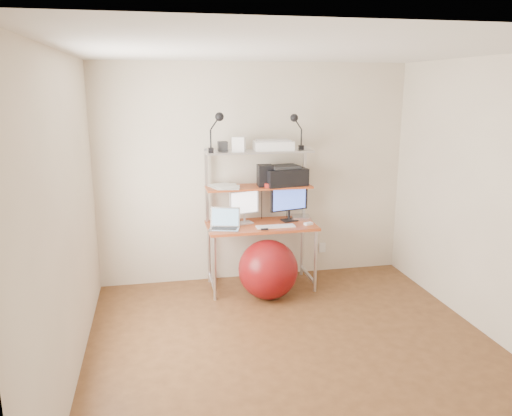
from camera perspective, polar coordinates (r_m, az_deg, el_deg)
The scene contains 20 objects.
room at distance 4.07m, azimuth 4.89°, elevation -0.30°, with size 3.60×3.60×3.60m.
computer_desk at distance 5.56m, azimuth 0.45°, elevation 0.43°, with size 1.20×0.60×1.57m.
wall_outlet at distance 6.22m, azimuth 7.59°, elevation -4.50°, with size 0.08×0.01×0.12m, color white.
monitor_silver at distance 5.56m, azimuth -1.33°, elevation 0.38°, with size 0.35×0.17×0.40m.
monitor_black at distance 5.67m, azimuth 3.82°, elevation 0.85°, with size 0.46×0.17×0.47m.
laptop at distance 5.39m, azimuth -3.59°, elevation -1.87°, with size 0.38×0.33×0.28m.
keyboard at distance 5.45m, azimuth 2.25°, elevation -2.12°, with size 0.42×0.12×0.01m, color white.
mouse at distance 5.56m, azimuth 6.01°, elevation -1.79°, with size 0.09×0.06×0.03m, color white.
mac_mini at distance 5.79m, azimuth 5.14°, elevation -1.07°, with size 0.21×0.21×0.04m, color #BABABF.
phone at distance 5.39m, azimuth 0.91°, elevation -2.31°, with size 0.08×0.14×0.01m, color black.
printer at distance 5.63m, azimuth 3.23°, elevation 3.70°, with size 0.52×0.40×0.22m.
nas_cube at distance 5.55m, azimuth 1.03°, elevation 3.73°, with size 0.16×0.16×0.24m, color black.
red_box at distance 5.51m, azimuth 1.86°, elevation 2.64°, with size 0.17×0.11×0.05m, color red.
scanner at distance 5.56m, azimuth 1.98°, elevation 7.22°, with size 0.44×0.30×0.11m.
box_white at distance 5.42m, azimuth -1.99°, elevation 7.31°, with size 0.13×0.11×0.16m, color white.
box_grey at distance 5.46m, azimuth -3.84°, elevation 7.05°, with size 0.10×0.10×0.10m, color #292A2C.
clip_lamp_left at distance 5.29m, azimuth -4.41°, elevation 9.62°, with size 0.17×0.09×0.42m.
clip_lamp_right at distance 5.54m, azimuth 4.56°, elevation 9.58°, with size 0.16×0.09×0.39m.
exercise_ball at distance 5.40m, azimuth 1.39°, elevation -7.03°, with size 0.64×0.64×0.64m, color maroon.
paper_stack at distance 5.51m, azimuth -3.56°, elevation 2.50°, with size 0.37×0.41×0.02m.
Camera 1 is at (-1.13, -3.78, 2.23)m, focal length 35.00 mm.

